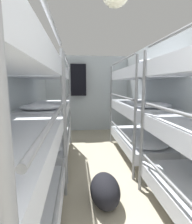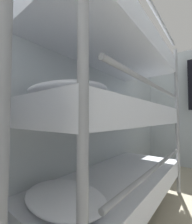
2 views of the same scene
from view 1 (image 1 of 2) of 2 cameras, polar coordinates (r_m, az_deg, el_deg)
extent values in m
cube|color=silver|center=(2.70, -26.06, 1.77)|extent=(0.06, 5.59, 2.22)
cube|color=silver|center=(2.99, 25.45, 2.46)|extent=(0.06, 5.59, 2.22)
cube|color=silver|center=(5.30, -2.86, 5.89)|extent=(2.54, 0.06, 2.22)
cylinder|color=gray|center=(2.16, -10.49, -4.67)|extent=(0.04, 0.04, 1.81)
cylinder|color=gray|center=(1.52, -12.47, -26.62)|extent=(0.03, 1.51, 0.03)
cube|color=silver|center=(1.41, -28.08, -11.21)|extent=(0.72, 1.77, 0.18)
cylinder|color=gray|center=(1.26, -13.49, -1.80)|extent=(0.03, 1.51, 0.03)
cylinder|color=gray|center=(1.30, -14.69, 27.50)|extent=(0.03, 1.51, 0.03)
cylinder|color=gray|center=(2.31, 14.88, -3.92)|extent=(0.04, 0.04, 1.81)
cylinder|color=gray|center=(1.73, 25.63, -22.58)|extent=(0.03, 1.51, 0.03)
cylinder|color=gray|center=(1.50, 27.34, -0.82)|extent=(0.03, 1.51, 0.03)
cylinder|color=gray|center=(2.42, -10.07, -3.15)|extent=(0.04, 0.04, 1.81)
cylinder|color=gray|center=(4.12, -8.64, 1.97)|extent=(0.04, 0.04, 1.81)
cube|color=silver|center=(3.45, -14.97, -9.98)|extent=(0.72, 1.77, 0.18)
ellipsoid|color=white|center=(2.80, -17.02, -11.65)|extent=(0.57, 0.40, 0.09)
cylinder|color=gray|center=(3.34, -9.00, -6.24)|extent=(0.03, 1.51, 0.03)
cube|color=silver|center=(3.30, -15.43, 0.75)|extent=(0.72, 1.77, 0.18)
ellipsoid|color=white|center=(2.65, -17.68, 1.62)|extent=(0.57, 0.40, 0.09)
cylinder|color=gray|center=(3.23, -9.29, 4.92)|extent=(0.03, 1.51, 0.03)
cube|color=silver|center=(3.27, -15.93, 12.08)|extent=(0.72, 1.77, 0.18)
ellipsoid|color=white|center=(2.65, -18.38, 15.69)|extent=(0.57, 0.40, 0.09)
cylinder|color=gray|center=(3.25, -9.60, 16.40)|extent=(0.03, 1.51, 0.03)
cylinder|color=gray|center=(2.55, 12.69, -2.58)|extent=(0.04, 0.04, 1.81)
cylinder|color=gray|center=(4.20, 4.97, 2.17)|extent=(0.04, 0.04, 1.81)
cube|color=silver|center=(3.61, 13.27, -9.02)|extent=(0.72, 1.77, 0.18)
ellipsoid|color=white|center=(3.00, 17.58, -10.27)|extent=(0.57, 0.40, 0.09)
cylinder|color=gray|center=(3.44, 7.75, -5.76)|extent=(0.03, 1.51, 0.03)
cube|color=silver|center=(3.47, 13.66, 1.23)|extent=(0.72, 1.77, 0.18)
ellipsoid|color=white|center=(2.86, 18.20, 2.12)|extent=(0.57, 0.40, 0.09)
cylinder|color=gray|center=(3.34, 7.99, 5.08)|extent=(0.03, 1.51, 0.03)
cube|color=silver|center=(3.44, 14.08, 12.00)|extent=(0.72, 1.77, 0.18)
ellipsoid|color=white|center=(2.86, 18.88, 15.15)|extent=(0.57, 0.40, 0.09)
cylinder|color=gray|center=(3.35, 8.25, 16.21)|extent=(0.03, 1.51, 0.03)
ellipsoid|color=black|center=(2.26, 2.95, -24.10)|extent=(0.35, 0.56, 0.35)
cube|color=black|center=(5.14, -5.78, 10.35)|extent=(0.44, 0.12, 0.90)
camera|label=2|loc=(2.04, -0.15, -5.02)|focal=24.00mm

